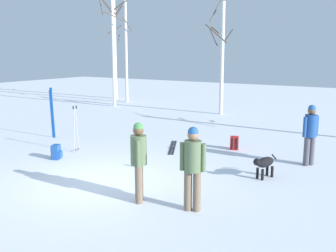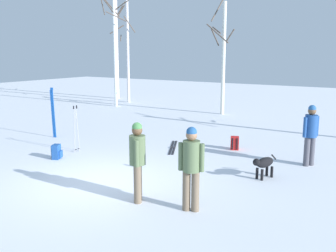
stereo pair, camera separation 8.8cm
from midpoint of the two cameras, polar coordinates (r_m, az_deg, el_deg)
name	(u,v)px [view 2 (the right image)]	position (r m, az deg, el deg)	size (l,w,h in m)	color
ground_plane	(101,182)	(9.70, -9.55, -8.15)	(60.00, 60.00, 0.00)	white
person_0	(137,157)	(8.10, -4.22, -4.57)	(0.34, 0.45, 1.72)	#72604C
person_1	(311,131)	(11.38, 20.53, -0.74)	(0.34, 0.45, 1.72)	#4C4C56
person_2	(191,163)	(7.63, 3.78, -5.54)	(0.50, 0.34, 1.72)	#72604C
dog	(264,164)	(10.01, 14.22, -5.40)	(0.40, 0.86, 0.57)	black
ski_pair_planted_0	(53,113)	(14.87, -16.45, 1.87)	(0.17, 0.05, 1.86)	blue
ski_pair_lying_0	(173,147)	(12.89, 0.93, -3.16)	(1.03, 1.74, 0.05)	black
ski_poles_0	(76,127)	(12.57, -13.23, -0.18)	(0.07, 0.23, 1.48)	#B2B2BC
backpack_0	(57,152)	(11.95, -15.92, -3.71)	(0.34, 0.32, 0.44)	#1E4C99
backpack_1	(235,143)	(12.78, 10.01, -2.51)	(0.32, 0.34, 0.44)	red
water_bottle_0	(140,164)	(10.70, -3.98, -5.60)	(0.08, 0.08, 0.22)	green
birch_tree_0	(117,46)	(26.64, -7.51, 11.67)	(1.33, 1.34, 6.75)	silver
birch_tree_1	(128,45)	(24.55, -5.89, 11.77)	(1.35, 1.43, 6.89)	silver
birch_tree_2	(114,34)	(22.75, -7.83, 13.30)	(1.71, 1.56, 7.93)	silver
birch_tree_3	(223,55)	(19.79, 8.24, 10.28)	(1.28, 1.33, 5.88)	silver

